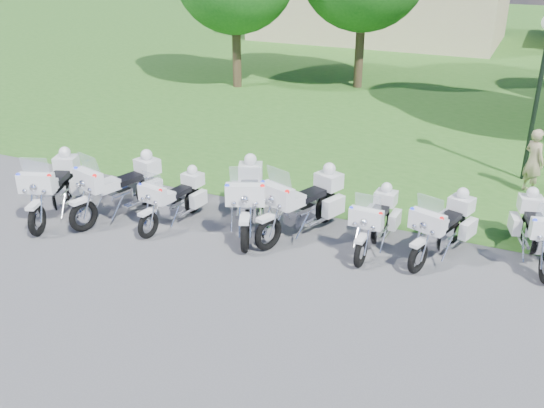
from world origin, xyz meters
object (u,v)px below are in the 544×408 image
at_px(motorcycle_3, 248,197).
at_px(motorcycle_7, 537,229).
at_px(bystander_a, 534,161).
at_px(motorcycle_1, 121,187).
at_px(motorcycle_5, 376,220).
at_px(motorcycle_4, 304,203).
at_px(motorcycle_6, 443,226).
at_px(motorcycle_0, 55,186).
at_px(motorcycle_2, 175,198).

bearing_deg(motorcycle_3, motorcycle_7, 168.58).
relative_size(motorcycle_3, bystander_a, 1.51).
distance_m(motorcycle_1, motorcycle_5, 5.78).
relative_size(motorcycle_3, motorcycle_4, 1.01).
relative_size(motorcycle_6, motorcycle_7, 1.00).
bearing_deg(motorcycle_4, motorcycle_0, 35.82).
bearing_deg(motorcycle_5, motorcycle_3, 7.46).
relative_size(motorcycle_1, motorcycle_7, 1.12).
xyz_separation_m(motorcycle_5, motorcycle_7, (3.04, 0.87, 0.03)).
relative_size(motorcycle_1, motorcycle_2, 1.17).
bearing_deg(motorcycle_2, motorcycle_0, 23.50).
bearing_deg(bystander_a, motorcycle_2, 80.24).
bearing_deg(motorcycle_0, motorcycle_1, -176.45).
height_order(motorcycle_6, bystander_a, bystander_a).
bearing_deg(motorcycle_0, motorcycle_4, 175.24).
bearing_deg(motorcycle_7, motorcycle_6, 4.79).
xyz_separation_m(motorcycle_5, motorcycle_6, (1.33, 0.23, 0.03)).
bearing_deg(motorcycle_4, motorcycle_3, 33.23).
distance_m(motorcycle_7, bystander_a, 3.58).
distance_m(motorcycle_2, motorcycle_5, 4.46).
bearing_deg(motorcycle_3, motorcycle_0, -6.92).
relative_size(motorcycle_2, motorcycle_6, 0.96).
xyz_separation_m(motorcycle_5, bystander_a, (2.77, 4.43, 0.21)).
height_order(motorcycle_2, motorcycle_4, motorcycle_4).
height_order(motorcycle_3, motorcycle_5, motorcycle_3).
bearing_deg(motorcycle_6, motorcycle_7, -141.77).
relative_size(motorcycle_6, bystander_a, 1.34).
bearing_deg(motorcycle_4, motorcycle_6, -154.29).
xyz_separation_m(motorcycle_2, motorcycle_5, (4.40, 0.73, 0.01)).
bearing_deg(motorcycle_0, motorcycle_7, 173.39).
distance_m(motorcycle_1, bystander_a, 10.01).
height_order(motorcycle_4, bystander_a, motorcycle_4).
bearing_deg(motorcycle_1, motorcycle_0, 38.73).
xyz_separation_m(motorcycle_0, motorcycle_3, (4.34, 1.22, 0.03)).
xyz_separation_m(motorcycle_1, motorcycle_5, (5.71, 0.89, -0.10)).
bearing_deg(motorcycle_4, motorcycle_5, -158.43).
bearing_deg(motorcycle_7, motorcycle_0, -2.57).
bearing_deg(motorcycle_7, motorcycle_4, -4.83).
distance_m(motorcycle_1, motorcycle_3, 3.00).
height_order(motorcycle_2, motorcycle_6, motorcycle_6).
relative_size(motorcycle_0, bystander_a, 1.47).
distance_m(motorcycle_2, bystander_a, 8.83).
distance_m(motorcycle_4, motorcycle_7, 4.70).
bearing_deg(motorcycle_2, motorcycle_6, -162.85).
distance_m(motorcycle_0, motorcycle_7, 10.43).
bearing_deg(motorcycle_5, motorcycle_6, -168.67).
height_order(motorcycle_3, motorcycle_7, motorcycle_3).
relative_size(motorcycle_0, motorcycle_6, 1.09).
relative_size(motorcycle_2, motorcycle_5, 0.98).
bearing_deg(bystander_a, motorcycle_1, 76.61).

